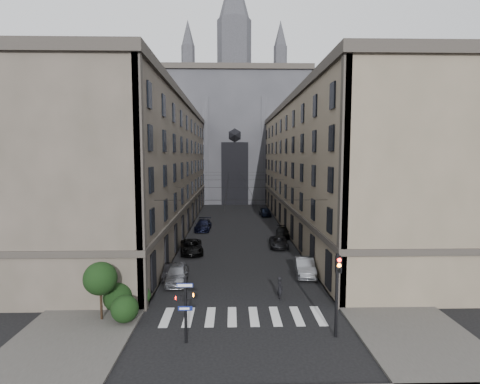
{
  "coord_description": "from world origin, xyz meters",
  "views": [
    {
      "loc": [
        -0.78,
        -19.83,
        11.09
      ],
      "look_at": [
        -0.07,
        10.85,
        8.07
      ],
      "focal_mm": 28.0,
      "sensor_mm": 36.0,
      "label": 1
    }
  ],
  "objects": [
    {
      "name": "pedestrian",
      "position": [
        2.94,
        8.0,
        0.9
      ],
      "size": [
        0.61,
        0.75,
        1.8
      ],
      "primitive_type": "imported",
      "rotation": [
        0.0,
        0.0,
        1.88
      ],
      "color": "black",
      "rests_on": "ground"
    },
    {
      "name": "car_right_far",
      "position": [
        5.41,
        47.86,
        0.77
      ],
      "size": [
        2.1,
        4.6,
        1.53
      ],
      "primitive_type": "imported",
      "rotation": [
        0.0,
        0.0,
        0.06
      ],
      "color": "black",
      "rests_on": "ground"
    },
    {
      "name": "car_left_midnear",
      "position": [
        -6.2,
        13.21,
        0.63
      ],
      "size": [
        1.5,
        3.9,
        1.27
      ],
      "primitive_type": "imported",
      "rotation": [
        0.0,
        0.0,
        0.04
      ],
      "color": "black",
      "rests_on": "ground"
    },
    {
      "name": "car_left_near",
      "position": [
        -5.56,
        12.07,
        0.81
      ],
      "size": [
        2.28,
        4.89,
        1.62
      ],
      "primitive_type": "imported",
      "rotation": [
        0.0,
        0.0,
        0.08
      ],
      "color": "gray",
      "rests_on": "ground"
    },
    {
      "name": "car_right_midfar",
      "position": [
        6.2,
        30.17,
        0.64
      ],
      "size": [
        2.27,
        4.57,
        1.28
      ],
      "primitive_type": "imported",
      "rotation": [
        0.0,
        0.0,
        -0.11
      ],
      "color": "black",
      "rests_on": "ground"
    },
    {
      "name": "building_left",
      "position": [
        -13.44,
        36.0,
        9.34
      ],
      "size": [
        13.6,
        60.6,
        18.85
      ],
      "color": "#474136",
      "rests_on": "ground"
    },
    {
      "name": "car_left_midfar",
      "position": [
        -5.33,
        21.92,
        0.75
      ],
      "size": [
        3.19,
        5.66,
        1.49
      ],
      "primitive_type": "imported",
      "rotation": [
        0.0,
        0.0,
        0.14
      ],
      "color": "black",
      "rests_on": "ground"
    },
    {
      "name": "car_right_near",
      "position": [
        6.02,
        13.87,
        0.79
      ],
      "size": [
        2.09,
        4.93,
        1.58
      ],
      "primitive_type": "imported",
      "rotation": [
        0.0,
        0.0,
        -0.09
      ],
      "color": "gray",
      "rests_on": "ground"
    },
    {
      "name": "sidewalk_right",
      "position": [
        10.5,
        36.0,
        0.07
      ],
      "size": [
        7.0,
        80.0,
        0.15
      ],
      "primitive_type": "cube",
      "color": "#383533",
      "rests_on": "ground"
    },
    {
      "name": "gothic_tower",
      "position": [
        0.0,
        74.96,
        17.8
      ],
      "size": [
        35.0,
        23.0,
        58.0
      ],
      "color": "#2D2D33",
      "rests_on": "ground"
    },
    {
      "name": "car_right_midnear",
      "position": [
        4.93,
        24.4,
        0.64
      ],
      "size": [
        2.41,
        4.74,
        1.28
      ],
      "primitive_type": "imported",
      "rotation": [
        0.0,
        0.0,
        -0.06
      ],
      "color": "black",
      "rests_on": "ground"
    },
    {
      "name": "sidewalk_left",
      "position": [
        -10.5,
        36.0,
        0.07
      ],
      "size": [
        7.0,
        80.0,
        0.15
      ],
      "primitive_type": "cube",
      "color": "#383533",
      "rests_on": "ground"
    },
    {
      "name": "shrub_cluster",
      "position": [
        -8.72,
        5.01,
        1.8
      ],
      "size": [
        3.9,
        4.4,
        3.9
      ],
      "color": "black",
      "rests_on": "sidewalk_left"
    },
    {
      "name": "tram_wires",
      "position": [
        0.0,
        35.63,
        7.25
      ],
      "size": [
        14.0,
        60.0,
        0.43
      ],
      "color": "black",
      "rests_on": "ground"
    },
    {
      "name": "ground",
      "position": [
        0.0,
        0.0,
        0.0
      ],
      "size": [
        260.0,
        260.0,
        0.0
      ],
      "primitive_type": "plane",
      "color": "black",
      "rests_on": "ground"
    },
    {
      "name": "traffic_light_right",
      "position": [
        5.6,
        1.92,
        3.29
      ],
      "size": [
        0.34,
        0.5,
        5.2
      ],
      "color": "black",
      "rests_on": "ground"
    },
    {
      "name": "building_right",
      "position": [
        13.44,
        36.0,
        9.34
      ],
      "size": [
        13.6,
        60.6,
        18.85
      ],
      "color": "brown",
      "rests_on": "ground"
    },
    {
      "name": "zebra_crossing",
      "position": [
        0.0,
        5.0,
        0.01
      ],
      "size": [
        11.0,
        3.2,
        0.01
      ],
      "primitive_type": "cube",
      "color": "beige",
      "rests_on": "ground"
    },
    {
      "name": "pedestrian_signal_left",
      "position": [
        -3.51,
        1.5,
        2.32
      ],
      "size": [
        1.02,
        0.38,
        4.0
      ],
      "color": "black",
      "rests_on": "ground"
    },
    {
      "name": "car_left_far",
      "position": [
        -4.98,
        35.0,
        0.78
      ],
      "size": [
        2.39,
        5.47,
        1.56
      ],
      "primitive_type": "imported",
      "rotation": [
        0.0,
        0.0,
        -0.04
      ],
      "color": "black",
      "rests_on": "ground"
    }
  ]
}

